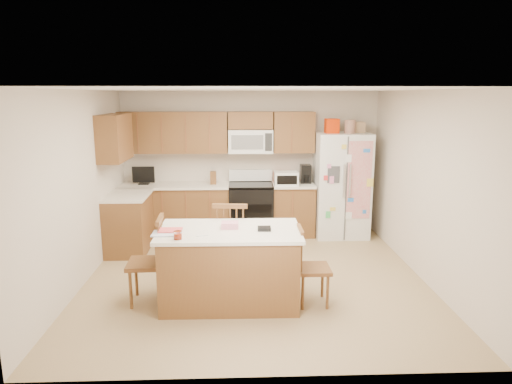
{
  "coord_description": "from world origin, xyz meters",
  "views": [
    {
      "loc": [
        -0.21,
        -5.83,
        2.44
      ],
      "look_at": [
        0.03,
        0.35,
        1.11
      ],
      "focal_mm": 32.0,
      "sensor_mm": 36.0,
      "label": 1
    }
  ],
  "objects_px": {
    "island": "(230,266)",
    "windsor_chair_right": "(311,268)",
    "stove": "(251,209)",
    "windsor_chair_left": "(148,262)",
    "windsor_chair_back": "(232,243)",
    "refrigerator": "(341,184)"
  },
  "relations": [
    {
      "from": "windsor_chair_left",
      "to": "stove",
      "type": "bearing_deg",
      "value": 63.91
    },
    {
      "from": "refrigerator",
      "to": "windsor_chair_back",
      "type": "height_order",
      "value": "refrigerator"
    },
    {
      "from": "refrigerator",
      "to": "windsor_chair_back",
      "type": "distance_m",
      "value": 2.73
    },
    {
      "from": "island",
      "to": "windsor_chair_left",
      "type": "relative_size",
      "value": 1.62
    },
    {
      "from": "stove",
      "to": "island",
      "type": "bearing_deg",
      "value": -96.89
    },
    {
      "from": "refrigerator",
      "to": "island",
      "type": "xyz_separation_m",
      "value": [
        -1.89,
        -2.61,
        -0.46
      ]
    },
    {
      "from": "refrigerator",
      "to": "windsor_chair_left",
      "type": "xyz_separation_m",
      "value": [
        -2.86,
        -2.56,
        -0.43
      ]
    },
    {
      "from": "windsor_chair_back",
      "to": "island",
      "type": "bearing_deg",
      "value": -91.09
    },
    {
      "from": "stove",
      "to": "windsor_chair_left",
      "type": "relative_size",
      "value": 1.08
    },
    {
      "from": "windsor_chair_right",
      "to": "windsor_chair_back",
      "type": "bearing_deg",
      "value": 141.79
    },
    {
      "from": "refrigerator",
      "to": "windsor_chair_right",
      "type": "relative_size",
      "value": 2.18
    },
    {
      "from": "island",
      "to": "windsor_chair_left",
      "type": "distance_m",
      "value": 0.96
    },
    {
      "from": "windsor_chair_back",
      "to": "windsor_chair_left",
      "type": "bearing_deg",
      "value": -147.4
    },
    {
      "from": "windsor_chair_back",
      "to": "windsor_chair_right",
      "type": "bearing_deg",
      "value": -38.21
    },
    {
      "from": "windsor_chair_left",
      "to": "windsor_chair_back",
      "type": "bearing_deg",
      "value": 32.6
    },
    {
      "from": "stove",
      "to": "windsor_chair_right",
      "type": "bearing_deg",
      "value": -76.97
    },
    {
      "from": "stove",
      "to": "refrigerator",
      "type": "bearing_deg",
      "value": -2.3
    },
    {
      "from": "stove",
      "to": "windsor_chair_back",
      "type": "height_order",
      "value": "stove"
    },
    {
      "from": "windsor_chair_left",
      "to": "windsor_chair_back",
      "type": "distance_m",
      "value": 1.16
    },
    {
      "from": "island",
      "to": "windsor_chair_right",
      "type": "relative_size",
      "value": 1.81
    },
    {
      "from": "stove",
      "to": "refrigerator",
      "type": "xyz_separation_m",
      "value": [
        1.57,
        -0.06,
        0.45
      ]
    },
    {
      "from": "island",
      "to": "windsor_chair_right",
      "type": "xyz_separation_m",
      "value": [
        0.96,
        -0.07,
        -0.01
      ]
    }
  ]
}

